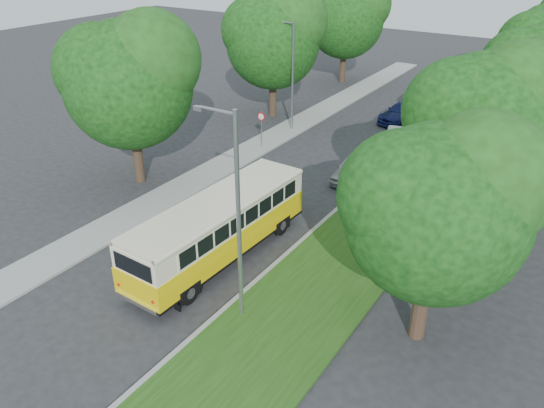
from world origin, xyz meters
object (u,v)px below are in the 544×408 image
Objects in this scene: vintage_bus at (219,229)px; car_grey at (429,94)px; car_blue at (403,112)px; lamppost_far at (291,72)px; lamppost_near at (236,213)px; car_silver at (353,168)px; car_white at (397,140)px.

vintage_bus is 27.72m from car_grey.
car_blue is at bearing 91.85° from vintage_bus.
lamppost_far is 1.58× the size of car_blue.
lamppost_near is 1.68× the size of car_blue.
car_silver is 0.83× the size of car_blue.
car_grey is (-1.54, 11.30, 0.06)m from car_white.
lamppost_far is 9.57m from car_silver.
lamppost_near is 13.95m from car_silver.
car_white is (1.79, 16.41, -0.79)m from vintage_bus.
car_grey is at bearing 90.71° from car_silver.
vintage_bus reaches higher than car_grey.
car_blue is (-2.88, 24.67, -3.68)m from lamppost_near.
lamppost_far is 1.47× the size of car_grey.
car_grey is (0.25, 27.71, -0.73)m from vintage_bus.
lamppost_far is 9.28m from car_blue.
car_grey is at bearing 82.92° from car_white.
lamppost_near is at bearing -64.29° from lamppost_far.
vintage_bus is (5.91, -15.79, -2.68)m from lamppost_far.
car_grey is at bearing 62.67° from lamppost_far.
vintage_bus is (-3.00, 2.71, -2.93)m from lamppost_near.
car_blue is (6.03, 6.17, -3.43)m from lamppost_far.
car_blue is 0.93× the size of car_grey.
car_blue is (0.12, 21.96, -0.75)m from vintage_bus.
lamppost_near is at bearing -72.03° from car_blue.
lamppost_far is 1.90× the size of car_silver.
lamppost_near is 1.57× the size of car_grey.
car_grey reaches higher than car_white.
car_silver is (-1.61, 13.35, -3.70)m from lamppost_near.
lamppost_far is at bearing 169.76° from car_white.
lamppost_far is at bearing 112.68° from vintage_bus.
lamppost_near is 1.07× the size of lamppost_far.
car_blue is at bearing 91.91° from car_white.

